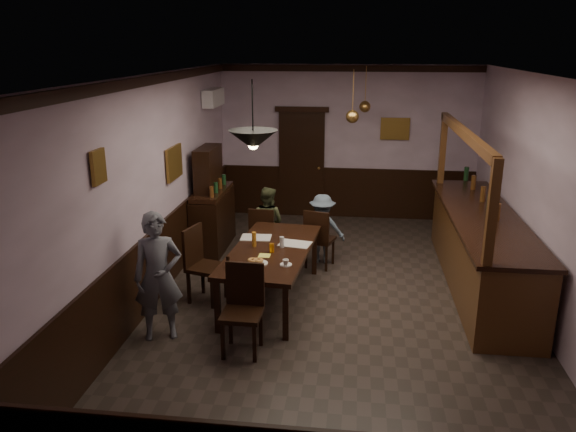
% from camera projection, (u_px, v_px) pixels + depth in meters
% --- Properties ---
extents(room, '(5.01, 8.01, 3.01)m').
position_uv_depth(room, '(341.00, 195.00, 7.21)').
color(room, '#2D2621').
rests_on(room, ground).
extents(dining_table, '(1.19, 2.28, 0.75)m').
position_uv_depth(dining_table, '(271.00, 253.00, 7.51)').
color(dining_table, black).
rests_on(dining_table, ground).
extents(chair_far_left, '(0.43, 0.43, 0.93)m').
position_uv_depth(chair_far_left, '(263.00, 233.00, 8.84)').
color(chair_far_left, black).
rests_on(chair_far_left, ground).
extents(chair_far_right, '(0.50, 0.50, 0.95)m').
position_uv_depth(chair_far_right, '(318.00, 236.00, 8.66)').
color(chair_far_right, black).
rests_on(chair_far_right, ground).
extents(chair_near, '(0.45, 0.45, 1.02)m').
position_uv_depth(chair_near, '(243.00, 304.00, 6.32)').
color(chair_near, black).
rests_on(chair_near, ground).
extents(chair_side, '(0.55, 0.55, 1.03)m').
position_uv_depth(chair_side, '(201.00, 261.00, 7.56)').
color(chair_side, black).
rests_on(chair_side, ground).
extents(person_standing, '(0.66, 0.54, 1.55)m').
position_uv_depth(person_standing, '(158.00, 277.00, 6.52)').
color(person_standing, slate).
rests_on(person_standing, ground).
extents(person_seated_left, '(0.69, 0.61, 1.19)m').
position_uv_depth(person_seated_left, '(267.00, 223.00, 9.07)').
color(person_seated_left, '#444B2D').
rests_on(person_seated_left, ground).
extents(person_seated_right, '(0.74, 0.44, 1.12)m').
position_uv_depth(person_seated_right, '(322.00, 228.00, 8.90)').
color(person_seated_right, slate).
rests_on(person_seated_right, ground).
extents(newspaper_left, '(0.44, 0.32, 0.01)m').
position_uv_depth(newspaper_left, '(256.00, 237.00, 7.90)').
color(newspaper_left, silver).
rests_on(newspaper_left, dining_table).
extents(newspaper_right, '(0.47, 0.37, 0.01)m').
position_uv_depth(newspaper_right, '(295.00, 244.00, 7.65)').
color(newspaper_right, silver).
rests_on(newspaper_right, dining_table).
extents(napkin, '(0.16, 0.16, 0.00)m').
position_uv_depth(napkin, '(264.00, 255.00, 7.23)').
color(napkin, '#F2F65A').
rests_on(napkin, dining_table).
extents(saucer, '(0.15, 0.15, 0.01)m').
position_uv_depth(saucer, '(286.00, 265.00, 6.93)').
color(saucer, white).
rests_on(saucer, dining_table).
extents(coffee_cup, '(0.09, 0.09, 0.07)m').
position_uv_depth(coffee_cup, '(286.00, 262.00, 6.88)').
color(coffee_cup, white).
rests_on(coffee_cup, saucer).
extents(pastry_plate, '(0.22, 0.22, 0.01)m').
position_uv_depth(pastry_plate, '(259.00, 263.00, 6.97)').
color(pastry_plate, white).
rests_on(pastry_plate, dining_table).
extents(pastry_ring_a, '(0.13, 0.13, 0.04)m').
position_uv_depth(pastry_ring_a, '(253.00, 260.00, 6.98)').
color(pastry_ring_a, '#C68C47').
rests_on(pastry_ring_a, pastry_plate).
extents(pastry_ring_b, '(0.13, 0.13, 0.04)m').
position_uv_depth(pastry_ring_b, '(258.00, 260.00, 6.98)').
color(pastry_ring_b, '#C68C47').
rests_on(pastry_ring_b, pastry_plate).
extents(soda_can, '(0.07, 0.07, 0.12)m').
position_uv_depth(soda_can, '(272.00, 248.00, 7.33)').
color(soda_can, orange).
rests_on(soda_can, dining_table).
extents(beer_glass, '(0.06, 0.06, 0.20)m').
position_uv_depth(beer_glass, '(254.00, 239.00, 7.54)').
color(beer_glass, '#BF721E').
rests_on(beer_glass, dining_table).
extents(water_glass, '(0.06, 0.06, 0.15)m').
position_uv_depth(water_glass, '(282.00, 242.00, 7.51)').
color(water_glass, silver).
rests_on(water_glass, dining_table).
extents(pepper_mill, '(0.04, 0.04, 0.14)m').
position_uv_depth(pepper_mill, '(228.00, 261.00, 6.85)').
color(pepper_mill, black).
rests_on(pepper_mill, dining_table).
extents(sideboard, '(0.47, 1.32, 1.74)m').
position_uv_depth(sideboard, '(212.00, 208.00, 9.48)').
color(sideboard, black).
rests_on(sideboard, ground).
extents(bar_counter, '(0.94, 4.04, 2.27)m').
position_uv_depth(bar_counter, '(480.00, 248.00, 8.02)').
color(bar_counter, '#4A2A13').
rests_on(bar_counter, ground).
extents(door_back, '(0.90, 0.06, 2.10)m').
position_uv_depth(door_back, '(302.00, 165.00, 11.20)').
color(door_back, black).
rests_on(door_back, ground).
extents(ac_unit, '(0.20, 0.85, 0.30)m').
position_uv_depth(ac_unit, '(213.00, 97.00, 9.96)').
color(ac_unit, white).
rests_on(ac_unit, ground).
extents(picture_left_small, '(0.04, 0.28, 0.36)m').
position_uv_depth(picture_left_small, '(98.00, 167.00, 5.79)').
color(picture_left_small, olive).
rests_on(picture_left_small, ground).
extents(picture_left_large, '(0.04, 0.62, 0.48)m').
position_uv_depth(picture_left_large, '(174.00, 163.00, 8.20)').
color(picture_left_large, olive).
rests_on(picture_left_large, ground).
extents(picture_back, '(0.55, 0.04, 0.42)m').
position_uv_depth(picture_back, '(395.00, 129.00, 10.77)').
color(picture_back, olive).
rests_on(picture_back, ground).
extents(pendant_iron, '(0.56, 0.56, 0.77)m').
position_uv_depth(pendant_iron, '(253.00, 140.00, 6.27)').
color(pendant_iron, black).
rests_on(pendant_iron, ground).
extents(pendant_brass_mid, '(0.20, 0.20, 0.81)m').
position_uv_depth(pendant_brass_mid, '(352.00, 117.00, 8.57)').
color(pendant_brass_mid, '#BF8C3F').
rests_on(pendant_brass_mid, ground).
extents(pendant_brass_far, '(0.20, 0.20, 0.81)m').
position_uv_depth(pendant_brass_far, '(365.00, 107.00, 9.91)').
color(pendant_brass_far, '#BF8C3F').
rests_on(pendant_brass_far, ground).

